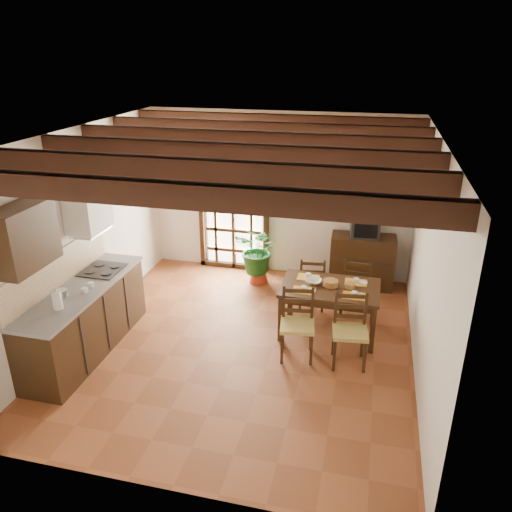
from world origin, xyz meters
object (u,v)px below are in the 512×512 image
(dining_table, at_px, (330,292))
(chair_far_left, at_px, (312,291))
(chair_near_left, at_px, (297,336))
(pendant_lamp, at_px, (337,188))
(chair_near_right, at_px, (349,343))
(chair_far_right, at_px, (355,295))
(kitchen_counter, at_px, (85,318))
(crt_tv, at_px, (365,225))
(sideboard, at_px, (362,261))
(potted_plant, at_px, (259,252))

(dining_table, bearing_deg, chair_far_left, 115.94)
(chair_near_left, xyz_separation_m, pendant_lamp, (0.34, 0.78, 1.79))
(dining_table, distance_m, chair_near_right, 0.83)
(chair_far_right, bearing_deg, dining_table, 68.03)
(kitchen_counter, bearing_deg, chair_near_left, 10.52)
(chair_far_right, height_order, pendant_lamp, pendant_lamp)
(dining_table, distance_m, crt_tv, 1.74)
(kitchen_counter, bearing_deg, pendant_lamp, 22.79)
(chair_far_left, height_order, pendant_lamp, pendant_lamp)
(chair_near_left, relative_size, sideboard, 0.89)
(kitchen_counter, xyz_separation_m, crt_tv, (3.43, 2.82, 0.60))
(potted_plant, distance_m, pendant_lamp, 2.36)
(kitchen_counter, distance_m, pendant_lamp, 3.68)
(dining_table, bearing_deg, potted_plant, 134.70)
(dining_table, height_order, chair_far_right, chair_far_right)
(chair_near_left, relative_size, chair_near_right, 1.00)
(chair_near_left, relative_size, potted_plant, 0.43)
(kitchen_counter, bearing_deg, chair_far_left, 34.38)
(chair_near_right, distance_m, chair_far_left, 1.51)
(potted_plant, bearing_deg, chair_near_right, -50.84)
(chair_far_left, bearing_deg, chair_near_left, 82.82)
(dining_table, relative_size, chair_near_left, 1.43)
(chair_far_left, height_order, potted_plant, potted_plant)
(dining_table, bearing_deg, chair_near_right, -64.04)
(kitchen_counter, xyz_separation_m, potted_plant, (1.74, 2.53, 0.10))
(kitchen_counter, relative_size, pendant_lamp, 2.66)
(kitchen_counter, distance_m, chair_near_right, 3.43)
(sideboard, relative_size, potted_plant, 0.48)
(dining_table, relative_size, potted_plant, 0.61)
(potted_plant, bearing_deg, chair_far_left, -33.69)
(dining_table, bearing_deg, chair_near_left, -116.23)
(dining_table, xyz_separation_m, pendant_lamp, (0.00, 0.10, 1.45))
(chair_far_left, distance_m, pendant_lamp, 1.93)
(pendant_lamp, bearing_deg, potted_plant, 136.72)
(kitchen_counter, xyz_separation_m, chair_far_right, (3.39, 1.86, -0.18))
(chair_near_right, distance_m, crt_tv, 2.45)
(chair_near_left, relative_size, crt_tv, 1.91)
(chair_near_left, bearing_deg, crt_tv, 64.35)
(chair_far_right, bearing_deg, chair_near_right, 94.01)
(chair_near_left, xyz_separation_m, sideboard, (0.71, 2.32, 0.15))
(kitchen_counter, distance_m, crt_tv, 4.48)
(chair_far_left, bearing_deg, crt_tv, -133.30)
(potted_plant, bearing_deg, sideboard, 10.01)
(chair_far_right, distance_m, potted_plant, 1.80)
(chair_far_right, height_order, potted_plant, potted_plant)
(chair_far_left, bearing_deg, chair_near_right, 108.92)
(pendant_lamp, bearing_deg, chair_far_right, 60.00)
(chair_near_left, bearing_deg, pendant_lamp, 58.06)
(kitchen_counter, bearing_deg, potted_plant, 55.50)
(chair_far_right, bearing_deg, chair_near_left, 67.92)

